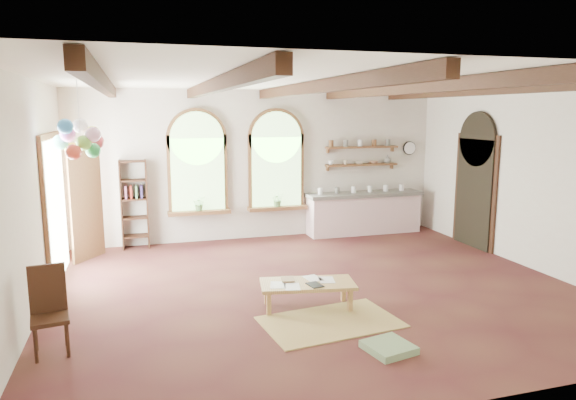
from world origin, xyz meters
name	(u,v)px	position (x,y,z in m)	size (l,w,h in m)	color
floor	(316,287)	(0.00, 0.00, 0.00)	(8.00, 8.00, 0.00)	#552E23
ceiling_beams	(318,87)	(0.00, 0.00, 3.10)	(6.20, 6.80, 0.18)	#3A2112
window_left	(198,166)	(-1.40, 3.43, 1.63)	(1.30, 0.28, 2.20)	brown
window_right	(276,163)	(0.30, 3.43, 1.63)	(1.30, 0.28, 2.20)	brown
left_doorway	(55,209)	(-3.95, 1.80, 1.15)	(0.10, 1.90, 2.50)	brown
right_doorway	(474,193)	(3.95, 1.50, 1.10)	(0.10, 1.30, 2.40)	black
kitchen_counter	(364,212)	(2.30, 3.20, 0.48)	(2.68, 0.62, 0.94)	beige
wall_shelf_lower	(362,165)	(2.30, 3.38, 1.55)	(1.70, 0.24, 0.04)	brown
wall_shelf_upper	(362,147)	(2.30, 3.38, 1.95)	(1.70, 0.24, 0.04)	brown
wall_clock	(409,148)	(3.55, 3.45, 1.90)	(0.32, 0.32, 0.04)	black
bookshelf	(134,204)	(-2.70, 3.32, 0.90)	(0.53, 0.32, 1.80)	#3A2112
coffee_table	(307,285)	(-0.40, -0.77, 0.33)	(1.40, 0.82, 0.37)	tan
side_chair	(51,329)	(-3.65, -1.24, 0.29)	(0.46, 0.46, 1.01)	#3A2112
floor_mat	(330,322)	(-0.27, -1.35, 0.01)	(1.76, 1.08, 0.02)	tan
floor_cushion	(389,347)	(0.08, -2.30, 0.04)	(0.50, 0.50, 0.09)	#6D895E
water_jug_a	(395,220)	(3.10, 3.20, 0.26)	(0.31, 0.31, 0.60)	#5F95CC
water_jug_b	(403,219)	(3.30, 3.20, 0.26)	(0.31, 0.31, 0.59)	#5F95CC
balloon_cluster	(80,139)	(-3.41, 0.90, 2.33)	(0.73, 0.81, 1.14)	silver
table_book	(281,280)	(-0.73, -0.58, 0.39)	(0.18, 0.26, 0.02)	olive
tablet	(315,285)	(-0.34, -0.91, 0.38)	(0.17, 0.25, 0.01)	black
potted_plant_left	(199,204)	(-1.40, 3.32, 0.85)	(0.27, 0.23, 0.30)	#598C4C
potted_plant_right	(278,200)	(0.30, 3.32, 0.85)	(0.27, 0.23, 0.30)	#598C4C
shelf_cup_a	(331,163)	(1.55, 3.38, 1.62)	(0.12, 0.10, 0.10)	white
shelf_cup_b	(345,162)	(1.90, 3.38, 1.62)	(0.10, 0.10, 0.09)	beige
shelf_bowl_a	(360,163)	(2.25, 3.38, 1.60)	(0.22, 0.22, 0.05)	beige
shelf_bowl_b	(374,162)	(2.60, 3.38, 1.60)	(0.20, 0.20, 0.06)	#8C664C
shelf_vase	(387,159)	(2.95, 3.38, 1.67)	(0.18, 0.18, 0.19)	slate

